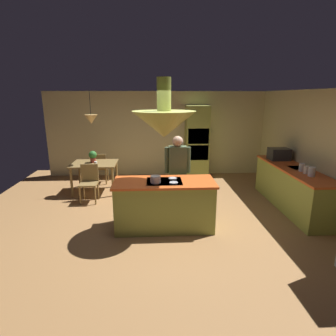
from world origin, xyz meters
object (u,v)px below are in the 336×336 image
object	(u,v)px
chair_by_back_wall	(100,166)
canister_sugar	(307,170)
cup_on_table	(96,163)
potted_plant_on_table	(93,156)
chair_facing_island	(89,180)
canister_flour	(312,172)
kitchen_island	(164,204)
canister_tea	(302,167)
microwave_on_counter	(279,154)
oven_tower	(197,142)
cooking_pot_on_cooktop	(155,179)
person_at_island	(177,170)
dining_table	(95,167)

from	to	relation	value
chair_by_back_wall	canister_sugar	distance (m)	5.17
cup_on_table	potted_plant_on_table	bearing A→B (deg)	113.64
chair_facing_island	canister_flour	bearing A→B (deg)	-15.80
kitchen_island	chair_by_back_wall	distance (m)	3.24
cup_on_table	kitchen_island	bearing A→B (deg)	-49.34
canister_tea	potted_plant_on_table	bearing A→B (deg)	160.27
canister_flour	microwave_on_counter	xyz separation A→B (m)	(0.00, 1.41, 0.05)
cup_on_table	canister_tea	size ratio (longest dim) A/B	0.55
cup_on_table	canister_tea	world-z (taller)	canister_tea
oven_tower	canister_sugar	xyz separation A→B (m)	(1.74, -2.91, -0.08)
chair_facing_island	cooking_pot_on_cooktop	xyz separation A→B (m)	(1.54, -1.57, 0.49)
canister_tea	canister_sugar	bearing A→B (deg)	-90.00
potted_plant_on_table	canister_tea	xyz separation A→B (m)	(4.58, -1.64, 0.07)
chair_facing_island	potted_plant_on_table	size ratio (longest dim) A/B	2.90
person_at_island	canister_sugar	bearing A→B (deg)	-7.35
potted_plant_on_table	canister_tea	world-z (taller)	canister_tea
oven_tower	dining_table	bearing A→B (deg)	-157.79
oven_tower	person_at_island	bearing A→B (deg)	-107.26
kitchen_island	canister_flour	bearing A→B (deg)	3.18
chair_by_back_wall	canister_flour	world-z (taller)	canister_flour
cup_on_table	microwave_on_counter	distance (m)	4.47
kitchen_island	dining_table	world-z (taller)	kitchen_island
cooking_pot_on_cooktop	potted_plant_on_table	bearing A→B (deg)	124.58
dining_table	canister_flour	bearing A→B (deg)	-23.16
kitchen_island	chair_facing_island	world-z (taller)	kitchen_island
dining_table	canister_sugar	size ratio (longest dim) A/B	7.28
potted_plant_on_table	chair_facing_island	bearing A→B (deg)	-86.96
canister_sugar	dining_table	bearing A→B (deg)	158.78
dining_table	cup_on_table	distance (m)	0.27
potted_plant_on_table	cup_on_table	xyz separation A→B (m)	(0.12, -0.28, -0.12)
chair_by_back_wall	cooking_pot_on_cooktop	world-z (taller)	cooking_pot_on_cooktop
cup_on_table	canister_sugar	xyz separation A→B (m)	(4.46, -1.54, 0.19)
kitchen_island	cup_on_table	bearing A→B (deg)	130.66
canister_tea	microwave_on_counter	bearing A→B (deg)	90.00
potted_plant_on_table	canister_flour	xyz separation A→B (m)	(4.58, -2.00, 0.08)
canister_sugar	cooking_pot_on_cooktop	distance (m)	3.04
cup_on_table	cooking_pot_on_cooktop	world-z (taller)	cooking_pot_on_cooktop
chair_by_back_wall	canister_sugar	bearing A→B (deg)	151.94
oven_tower	person_at_island	world-z (taller)	oven_tower
microwave_on_counter	canister_tea	bearing A→B (deg)	-90.00
oven_tower	canister_tea	bearing A→B (deg)	-57.45
dining_table	chair_facing_island	xyz separation A→B (m)	(0.00, -0.66, -0.16)
oven_tower	dining_table	distance (m)	3.05
potted_plant_on_table	person_at_island	bearing A→B (deg)	-36.25
oven_tower	chair_facing_island	bearing A→B (deg)	-147.25
chair_by_back_wall	canister_flour	xyz separation A→B (m)	(4.54, -2.60, 0.50)
dining_table	cup_on_table	bearing A→B (deg)	-69.07
kitchen_island	potted_plant_on_table	distance (m)	2.81
person_at_island	chair_by_back_wall	bearing A→B (deg)	133.70
oven_tower	chair_by_back_wall	world-z (taller)	oven_tower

